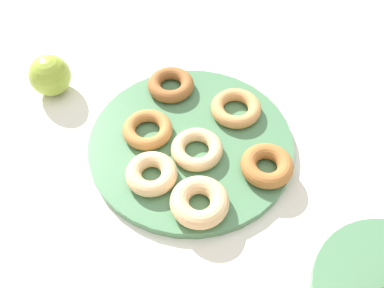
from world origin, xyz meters
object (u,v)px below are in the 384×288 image
donut_4 (236,108)px  donut_0 (147,130)px  donut_5 (151,174)px  donut_3 (267,166)px  donut_6 (171,85)px  donut_plate (191,144)px  apple (50,75)px  donut_1 (199,202)px  donut_2 (197,149)px

donut_4 → donut_0: bearing=14.1°
donut_0 → donut_5: (-0.01, 0.09, 0.00)m
donut_3 → donut_4: 0.13m
donut_0 → donut_6: size_ratio=1.00×
donut_plate → donut_6: (0.03, -0.13, 0.02)m
donut_6 → apple: (0.23, -0.03, 0.01)m
donut_1 → donut_2: donut_1 is taller
donut_5 → apple: (0.19, -0.23, 0.01)m
donut_5 → donut_6: donut_5 is taller
donut_0 → donut_1: (-0.08, 0.15, 0.00)m
donut_0 → donut_3: 0.21m
donut_0 → donut_4: 0.16m
donut_4 → donut_5: bearing=41.4°
donut_3 → apple: bearing=-30.7°
donut_1 → donut_5: 0.09m
donut_0 → donut_3: bearing=155.2°
apple → donut_1: bearing=132.5°
donut_plate → donut_1: donut_1 is taller
donut_1 → apple: apple is taller
donut_2 → donut_3: donut_3 is taller
donut_1 → donut_3: (-0.11, -0.06, -0.00)m
donut_6 → apple: size_ratio=1.12×
donut_0 → donut_1: 0.17m
donut_0 → donut_6: (-0.04, -0.11, 0.00)m
donut_3 → apple: apple is taller
donut_1 → donut_5: donut_1 is taller
donut_0 → apple: apple is taller
donut_plate → donut_6: size_ratio=4.07×
donut_plate → donut_3: (-0.12, 0.07, 0.02)m
donut_2 → donut_4: 0.12m
donut_1 → apple: bearing=-47.5°
donut_1 → donut_5: (0.07, -0.06, -0.00)m
donut_plate → donut_2: size_ratio=4.06×
donut_plate → donut_3: 0.14m
donut_2 → donut_5: donut_5 is taller
donut_1 → donut_3: 0.13m
donut_5 → donut_6: 0.20m
donut_1 → donut_2: 0.10m
donut_3 → donut_6: 0.25m
donut_2 → donut_6: 0.16m
donut_0 → donut_2: (-0.08, 0.05, 0.00)m
donut_4 → donut_2: bearing=49.2°
donut_plate → donut_3: size_ratio=4.10×
donut_plate → donut_4: (-0.08, -0.06, 0.02)m
donut_2 → donut_6: same height
donut_0 → apple: (0.18, -0.13, 0.01)m
donut_1 → donut_4: size_ratio=1.01×
donut_2 → donut_1: bearing=88.4°
donut_0 → donut_2: 0.10m
donut_3 → donut_2: bearing=-20.3°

